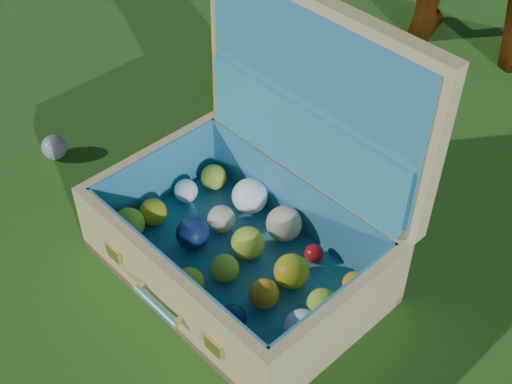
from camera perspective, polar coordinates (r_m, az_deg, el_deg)
name	(u,v)px	position (r m, az deg, el deg)	size (l,w,h in m)	color
ground	(203,204)	(1.77, -4.28, -0.95)	(60.00, 60.00, 0.00)	#215114
stray_ball	(54,147)	(1.95, -15.83, 3.47)	(0.07, 0.07, 0.07)	teal
suitcase	(262,203)	(1.53, 0.50, -0.85)	(0.71, 0.60, 0.59)	tan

